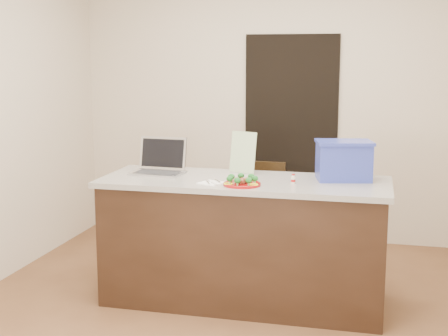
% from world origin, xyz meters
% --- Properties ---
extents(ground, '(4.00, 4.00, 0.00)m').
position_xyz_m(ground, '(0.00, 0.00, 0.00)').
color(ground, brown).
rests_on(ground, ground).
extents(room_shell, '(4.00, 4.00, 4.00)m').
position_xyz_m(room_shell, '(0.00, 0.00, 1.62)').
color(room_shell, white).
rests_on(room_shell, ground).
extents(doorway, '(0.90, 0.02, 2.00)m').
position_xyz_m(doorway, '(0.10, 1.98, 1.00)').
color(doorway, black).
rests_on(doorway, ground).
extents(island, '(2.06, 0.76, 0.92)m').
position_xyz_m(island, '(0.00, 0.25, 0.46)').
color(island, black).
rests_on(island, ground).
extents(plate, '(0.26, 0.26, 0.02)m').
position_xyz_m(plate, '(0.03, 0.04, 0.93)').
color(plate, maroon).
rests_on(plate, island).
extents(meatballs, '(0.10, 0.10, 0.04)m').
position_xyz_m(meatballs, '(0.03, 0.03, 0.95)').
color(meatballs, brown).
rests_on(meatballs, plate).
extents(broccoli, '(0.21, 0.22, 0.04)m').
position_xyz_m(broccoli, '(0.03, 0.04, 0.97)').
color(broccoli, '#144D1B').
rests_on(broccoli, plate).
extents(pepper_rings, '(0.24, 0.22, 0.01)m').
position_xyz_m(pepper_rings, '(0.03, 0.04, 0.94)').
color(pepper_rings, '#FFF71A').
rests_on(pepper_rings, plate).
extents(napkin, '(0.20, 0.20, 0.01)m').
position_xyz_m(napkin, '(-0.19, 0.06, 0.92)').
color(napkin, white).
rests_on(napkin, island).
extents(fork, '(0.06, 0.14, 0.00)m').
position_xyz_m(fork, '(-0.21, 0.06, 0.93)').
color(fork, silver).
rests_on(fork, napkin).
extents(knife, '(0.07, 0.18, 0.01)m').
position_xyz_m(knife, '(-0.16, 0.04, 0.93)').
color(knife, silver).
rests_on(knife, napkin).
extents(yogurt_bottle, '(0.03, 0.03, 0.07)m').
position_xyz_m(yogurt_bottle, '(0.36, 0.18, 0.95)').
color(yogurt_bottle, beige).
rests_on(yogurt_bottle, island).
extents(laptop, '(0.39, 0.32, 0.26)m').
position_xyz_m(laptop, '(-0.67, 0.35, 0.99)').
color(laptop, silver).
rests_on(laptop, island).
extents(leaflet, '(0.22, 0.12, 0.31)m').
position_xyz_m(leaflet, '(-0.06, 0.51, 1.08)').
color(leaflet, white).
rests_on(leaflet, island).
extents(blue_box, '(0.44, 0.36, 0.28)m').
position_xyz_m(blue_box, '(0.69, 0.40, 1.06)').
color(blue_box, '#2C3AA2').
rests_on(blue_box, island).
extents(chair, '(0.40, 0.40, 0.88)m').
position_xyz_m(chair, '(-0.04, 1.16, 0.50)').
color(chair, black).
rests_on(chair, ground).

